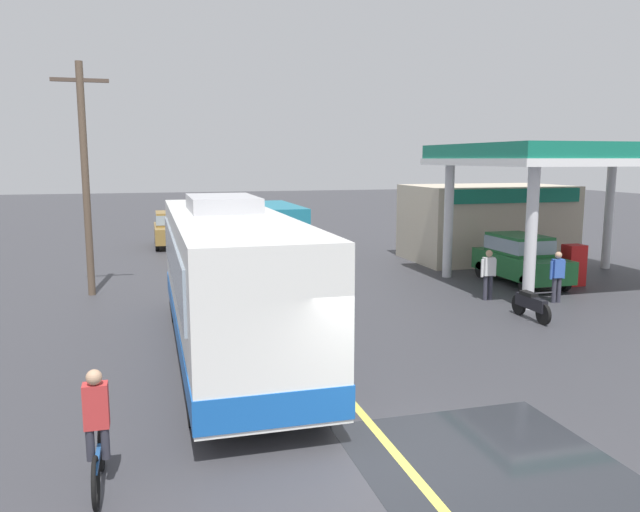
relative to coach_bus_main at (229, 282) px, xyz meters
The scene contains 13 objects.
ground 14.20m from the coach_bus_main, 82.56° to the left, with size 120.00×120.00×0.00m, color #38383D.
lane_divider_stripe 9.32m from the coach_bus_main, 78.50° to the left, with size 0.16×50.00×0.01m, color #D8CC4C.
wet_puddle_patch 7.39m from the coach_bus_main, 64.82° to the right, with size 3.92×3.91×0.01m, color #26282D.
coach_bus_main is the anchor object (origin of this frame).
gas_station_roadside 15.86m from the coach_bus_main, 33.97° to the left, with size 9.10×11.95×5.10m.
car_at_pump 12.67m from the coach_bus_main, 25.50° to the left, with size 1.70×4.20×1.82m.
minibus_opposing_lane 15.10m from the coach_bus_main, 74.55° to the left, with size 2.04×6.13×2.44m.
cyclist_on_shoulder 6.28m from the coach_bus_main, 114.57° to the right, with size 0.34×1.82×1.72m.
motorcycle_parked_forecourt 8.88m from the coach_bus_main, ahead, with size 0.55×1.80×0.92m.
pedestrian_near_pump 11.10m from the coach_bus_main, 12.66° to the left, with size 0.55×0.22×1.66m.
pedestrian_by_shop 9.51m from the coach_bus_main, 20.67° to the left, with size 0.55×0.22×1.66m.
car_trailing_behind_bus 19.18m from the coach_bus_main, 91.93° to the left, with size 1.70×4.20×1.82m.
utility_pole_roadside 8.82m from the coach_bus_main, 115.99° to the left, with size 1.80×0.24×7.71m.
Camera 1 is at (-3.59, -8.32, 4.58)m, focal length 34.77 mm.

